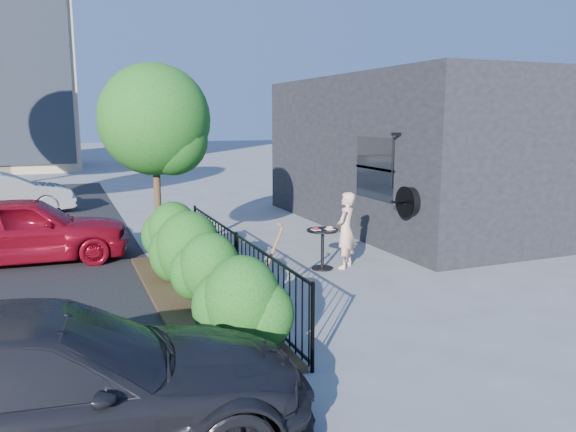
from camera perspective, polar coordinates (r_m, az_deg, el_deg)
name	(u,v)px	position (r m, az deg, el deg)	size (l,w,h in m)	color
ground	(319,287)	(9.95, 3.16, -7.21)	(120.00, 120.00, 0.00)	gray
shop_building	(429,151)	(16.24, 14.15, 6.39)	(6.22, 9.00, 4.00)	black
fence	(237,264)	(9.28, -5.24, -4.92)	(0.05, 6.05, 1.10)	black
planting_bed	(195,300)	(9.26, -9.38, -8.41)	(1.30, 6.00, 0.08)	#382616
shrubs	(199,258)	(9.19, -9.03, -4.25)	(1.10, 5.60, 1.24)	#125018
patio_tree	(158,126)	(11.49, -13.04, 8.86)	(2.20, 2.20, 3.94)	#3F2B19
cafe_table	(323,242)	(10.97, 3.53, -2.62)	(0.63, 0.63, 0.84)	black
woman	(346,230)	(11.07, 5.88, -1.45)	(0.55, 0.36, 1.51)	beige
shovel	(266,272)	(8.65, -2.24, -5.66)	(0.54, 0.18, 1.39)	brown
car_red	(25,229)	(12.58, -25.20, -1.25)	(1.64, 4.08, 1.39)	#A20D21
car_silver	(2,194)	(18.92, -27.04, 1.99)	(1.40, 4.01, 1.32)	#AFAFB4
car_darkgrey	(42,389)	(5.37, -23.71, -15.77)	(1.92, 4.72, 1.37)	black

